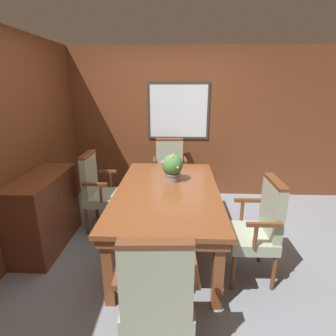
{
  "coord_description": "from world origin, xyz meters",
  "views": [
    {
      "loc": [
        0.17,
        -2.5,
        1.87
      ],
      "look_at": [
        0.05,
        0.39,
        0.95
      ],
      "focal_mm": 28.0,
      "sensor_mm": 36.0,
      "label": 1
    }
  ],
  "objects_px": {
    "dining_table": "(167,196)",
    "chair_right_near": "(259,226)",
    "chair_head_far": "(170,168)",
    "sideboard_cabinet": "(45,212)",
    "potted_plant": "(172,167)",
    "chair_left_far": "(98,188)",
    "chair_head_near": "(157,295)"
  },
  "relations": [
    {
      "from": "chair_right_near",
      "to": "chair_head_far",
      "type": "distance_m",
      "value": 2.03
    },
    {
      "from": "dining_table",
      "to": "chair_right_near",
      "type": "relative_size",
      "value": 1.91
    },
    {
      "from": "chair_right_near",
      "to": "potted_plant",
      "type": "distance_m",
      "value": 1.18
    },
    {
      "from": "chair_head_near",
      "to": "chair_left_far",
      "type": "height_order",
      "value": "same"
    },
    {
      "from": "chair_head_near",
      "to": "chair_left_far",
      "type": "xyz_separation_m",
      "value": [
        -0.93,
        1.8,
        0.0
      ]
    },
    {
      "from": "chair_head_far",
      "to": "chair_left_far",
      "type": "xyz_separation_m",
      "value": [
        -0.92,
        -0.91,
        0.0
      ]
    },
    {
      "from": "chair_head_near",
      "to": "sideboard_cabinet",
      "type": "bearing_deg",
      "value": -45.86
    },
    {
      "from": "dining_table",
      "to": "chair_right_near",
      "type": "xyz_separation_m",
      "value": [
        0.91,
        -0.45,
        -0.09
      ]
    },
    {
      "from": "chair_left_far",
      "to": "sideboard_cabinet",
      "type": "relative_size",
      "value": 0.99
    },
    {
      "from": "chair_head_far",
      "to": "potted_plant",
      "type": "bearing_deg",
      "value": -91.27
    },
    {
      "from": "dining_table",
      "to": "chair_head_far",
      "type": "relative_size",
      "value": 1.91
    },
    {
      "from": "chair_head_near",
      "to": "chair_left_far",
      "type": "bearing_deg",
      "value": -65.48
    },
    {
      "from": "dining_table",
      "to": "chair_head_far",
      "type": "bearing_deg",
      "value": 90.96
    },
    {
      "from": "sideboard_cabinet",
      "to": "chair_head_far",
      "type": "bearing_deg",
      "value": 44.31
    },
    {
      "from": "dining_table",
      "to": "chair_head_near",
      "type": "relative_size",
      "value": 1.91
    },
    {
      "from": "sideboard_cabinet",
      "to": "dining_table",
      "type": "bearing_deg",
      "value": 1.32
    },
    {
      "from": "chair_right_near",
      "to": "chair_head_near",
      "type": "height_order",
      "value": "same"
    },
    {
      "from": "potted_plant",
      "to": "chair_left_far",
      "type": "bearing_deg",
      "value": 170.68
    },
    {
      "from": "chair_head_near",
      "to": "potted_plant",
      "type": "height_order",
      "value": "potted_plant"
    },
    {
      "from": "chair_right_near",
      "to": "potted_plant",
      "type": "bearing_deg",
      "value": -130.43
    },
    {
      "from": "potted_plant",
      "to": "sideboard_cabinet",
      "type": "height_order",
      "value": "potted_plant"
    },
    {
      "from": "sideboard_cabinet",
      "to": "chair_left_far",
      "type": "bearing_deg",
      "value": 43.1
    },
    {
      "from": "chair_right_near",
      "to": "chair_head_far",
      "type": "relative_size",
      "value": 1.0
    },
    {
      "from": "chair_right_near",
      "to": "potted_plant",
      "type": "relative_size",
      "value": 3.07
    },
    {
      "from": "chair_left_far",
      "to": "potted_plant",
      "type": "xyz_separation_m",
      "value": [
        0.99,
        -0.16,
        0.36
      ]
    },
    {
      "from": "chair_head_near",
      "to": "potted_plant",
      "type": "xyz_separation_m",
      "value": [
        0.06,
        1.64,
        0.36
      ]
    },
    {
      "from": "dining_table",
      "to": "potted_plant",
      "type": "height_order",
      "value": "potted_plant"
    },
    {
      "from": "dining_table",
      "to": "chair_head_near",
      "type": "bearing_deg",
      "value": -90.33
    },
    {
      "from": "chair_right_near",
      "to": "potted_plant",
      "type": "xyz_separation_m",
      "value": [
        -0.86,
        0.72,
        0.36
      ]
    },
    {
      "from": "chair_left_far",
      "to": "potted_plant",
      "type": "bearing_deg",
      "value": -99.72
    },
    {
      "from": "potted_plant",
      "to": "chair_head_near",
      "type": "bearing_deg",
      "value": -91.95
    },
    {
      "from": "chair_head_far",
      "to": "sideboard_cabinet",
      "type": "xyz_separation_m",
      "value": [
        -1.41,
        -1.38,
        -0.12
      ]
    }
  ]
}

